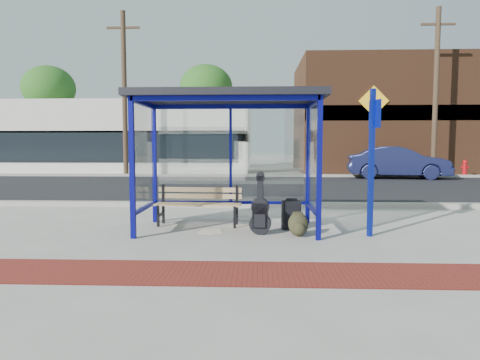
{
  "coord_description": "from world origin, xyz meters",
  "views": [
    {
      "loc": [
        0.52,
        -7.56,
        1.52
      ],
      "look_at": [
        0.2,
        0.2,
        0.89
      ],
      "focal_mm": 32.0,
      "sensor_mm": 36.0,
      "label": 1
    }
  ],
  "objects_px": {
    "parked_car": "(398,163)",
    "fire_hydrant": "(465,167)",
    "bench": "(198,203)",
    "suitcase": "(291,215)",
    "backpack": "(298,225)",
    "guitar_bag": "(260,213)"
  },
  "relations": [
    {
      "from": "bench",
      "to": "backpack",
      "type": "bearing_deg",
      "value": -23.79
    },
    {
      "from": "backpack",
      "to": "bench",
      "type": "bearing_deg",
      "value": 148.05
    },
    {
      "from": "suitcase",
      "to": "parked_car",
      "type": "xyz_separation_m",
      "value": [
        5.81,
        12.12,
        0.47
      ]
    },
    {
      "from": "guitar_bag",
      "to": "suitcase",
      "type": "distance_m",
      "value": 0.75
    },
    {
      "from": "bench",
      "to": "suitcase",
      "type": "xyz_separation_m",
      "value": [
        1.73,
        -0.33,
        -0.17
      ]
    },
    {
      "from": "bench",
      "to": "backpack",
      "type": "xyz_separation_m",
      "value": [
        1.81,
        -0.94,
        -0.24
      ]
    },
    {
      "from": "parked_car",
      "to": "bench",
      "type": "bearing_deg",
      "value": 155.1
    },
    {
      "from": "fire_hydrant",
      "to": "backpack",
      "type": "bearing_deg",
      "value": -123.54
    },
    {
      "from": "backpack",
      "to": "parked_car",
      "type": "bearing_deg",
      "value": 61.29
    },
    {
      "from": "suitcase",
      "to": "backpack",
      "type": "distance_m",
      "value": 0.61
    },
    {
      "from": "bench",
      "to": "parked_car",
      "type": "distance_m",
      "value": 13.99
    },
    {
      "from": "suitcase",
      "to": "parked_car",
      "type": "relative_size",
      "value": 0.13
    },
    {
      "from": "fire_hydrant",
      "to": "suitcase",
      "type": "bearing_deg",
      "value": -124.89
    },
    {
      "from": "bench",
      "to": "fire_hydrant",
      "type": "distance_m",
      "value": 17.57
    },
    {
      "from": "backpack",
      "to": "parked_car",
      "type": "relative_size",
      "value": 0.09
    },
    {
      "from": "bench",
      "to": "guitar_bag",
      "type": "distance_m",
      "value": 1.43
    },
    {
      "from": "bench",
      "to": "suitcase",
      "type": "relative_size",
      "value": 2.9
    },
    {
      "from": "guitar_bag",
      "to": "backpack",
      "type": "xyz_separation_m",
      "value": [
        0.64,
        -0.12,
        -0.17
      ]
    },
    {
      "from": "guitar_bag",
      "to": "parked_car",
      "type": "xyz_separation_m",
      "value": [
        6.37,
        12.6,
        0.37
      ]
    },
    {
      "from": "parked_car",
      "to": "fire_hydrant",
      "type": "xyz_separation_m",
      "value": [
        3.79,
        1.65,
        -0.29
      ]
    },
    {
      "from": "guitar_bag",
      "to": "parked_car",
      "type": "distance_m",
      "value": 14.12
    },
    {
      "from": "guitar_bag",
      "to": "fire_hydrant",
      "type": "relative_size",
      "value": 1.24
    }
  ]
}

